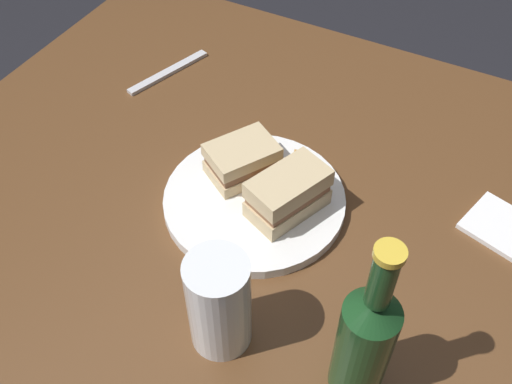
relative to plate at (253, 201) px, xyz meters
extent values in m
cube|color=brown|center=(-0.01, 0.00, -0.39)|extent=(1.14, 0.98, 0.76)
cylinder|color=white|center=(0.00, 0.00, 0.00)|extent=(0.28, 0.28, 0.02)
cube|color=#CCB284|center=(-0.05, 0.00, 0.02)|extent=(0.11, 0.13, 0.03)
cube|color=#8C5B3D|center=(-0.05, 0.00, 0.04)|extent=(0.10, 0.12, 0.01)
cube|color=#CCB284|center=(-0.05, 0.00, 0.06)|extent=(0.11, 0.13, 0.03)
cube|color=#CCB284|center=(0.04, -0.04, 0.02)|extent=(0.12, 0.12, 0.02)
cube|color=brown|center=(0.04, -0.04, 0.04)|extent=(0.11, 0.12, 0.01)
cube|color=#CCB284|center=(0.04, -0.04, 0.05)|extent=(0.12, 0.12, 0.02)
cube|color=#AD702D|center=(0.00, -0.03, 0.02)|extent=(0.02, 0.05, 0.02)
cube|color=#B77F33|center=(-0.01, -0.05, 0.02)|extent=(0.05, 0.04, 0.02)
cube|color=#B77F33|center=(0.02, -0.08, 0.02)|extent=(0.04, 0.03, 0.02)
cube|color=#B77F33|center=(-0.01, -0.03, 0.02)|extent=(0.04, 0.04, 0.02)
cube|color=#AD702D|center=(-0.01, -0.06, 0.02)|extent=(0.05, 0.05, 0.01)
cube|color=#B77F33|center=(-0.03, -0.09, 0.02)|extent=(0.03, 0.05, 0.01)
cylinder|color=white|center=(-0.07, 0.21, 0.07)|extent=(0.08, 0.08, 0.15)
cylinder|color=orange|center=(-0.07, 0.21, 0.04)|extent=(0.07, 0.07, 0.09)
cylinder|color=#19421E|center=(-0.24, 0.19, 0.07)|extent=(0.06, 0.06, 0.16)
cone|color=#19421E|center=(-0.24, 0.19, 0.16)|extent=(0.06, 0.06, 0.02)
cylinder|color=#19421E|center=(-0.24, 0.19, 0.21)|extent=(0.03, 0.03, 0.07)
cylinder|color=gold|center=(-0.24, 0.19, 0.25)|extent=(0.03, 0.03, 0.01)
cube|color=white|center=(-0.35, -0.13, 0.00)|extent=(0.13, 0.12, 0.01)
cube|color=silver|center=(0.30, -0.22, -0.01)|extent=(0.07, 0.18, 0.01)
camera|label=1|loc=(-0.28, 0.52, 0.67)|focal=41.33mm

